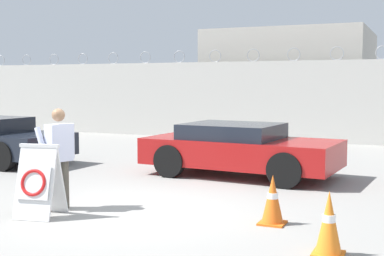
{
  "coord_description": "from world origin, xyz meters",
  "views": [
    {
      "loc": [
        4.22,
        -7.45,
        2.06
      ],
      "look_at": [
        0.12,
        1.97,
        1.19
      ],
      "focal_mm": 50.0,
      "sensor_mm": 36.0,
      "label": 1
    }
  ],
  "objects_px": {
    "traffic_cone_mid": "(329,223)",
    "barricade_sign": "(39,181)",
    "security_guard": "(59,154)",
    "traffic_cone_near": "(273,200)",
    "parked_car_rear_sedan": "(239,148)"
  },
  "relations": [
    {
      "from": "traffic_cone_mid",
      "to": "parked_car_rear_sedan",
      "type": "relative_size",
      "value": 0.18
    },
    {
      "from": "security_guard",
      "to": "traffic_cone_near",
      "type": "xyz_separation_m",
      "value": [
        3.44,
        0.46,
        -0.54
      ]
    },
    {
      "from": "barricade_sign",
      "to": "traffic_cone_near",
      "type": "height_order",
      "value": "barricade_sign"
    },
    {
      "from": "barricade_sign",
      "to": "traffic_cone_mid",
      "type": "relative_size",
      "value": 1.44
    },
    {
      "from": "barricade_sign",
      "to": "security_guard",
      "type": "height_order",
      "value": "security_guard"
    },
    {
      "from": "security_guard",
      "to": "barricade_sign",
      "type": "bearing_deg",
      "value": 19.64
    },
    {
      "from": "security_guard",
      "to": "traffic_cone_mid",
      "type": "xyz_separation_m",
      "value": [
        4.42,
        -0.65,
        -0.52
      ]
    },
    {
      "from": "parked_car_rear_sedan",
      "to": "security_guard",
      "type": "bearing_deg",
      "value": -107.78
    },
    {
      "from": "traffic_cone_mid",
      "to": "barricade_sign",
      "type": "bearing_deg",
      "value": 178.7
    },
    {
      "from": "traffic_cone_near",
      "to": "parked_car_rear_sedan",
      "type": "distance_m",
      "value": 4.07
    },
    {
      "from": "security_guard",
      "to": "parked_car_rear_sedan",
      "type": "bearing_deg",
      "value": 174.18
    },
    {
      "from": "parked_car_rear_sedan",
      "to": "traffic_cone_near",
      "type": "bearing_deg",
      "value": -60.13
    },
    {
      "from": "traffic_cone_near",
      "to": "traffic_cone_mid",
      "type": "relative_size",
      "value": 0.93
    },
    {
      "from": "security_guard",
      "to": "parked_car_rear_sedan",
      "type": "distance_m",
      "value": 4.48
    },
    {
      "from": "barricade_sign",
      "to": "parked_car_rear_sedan",
      "type": "bearing_deg",
      "value": 60.31
    }
  ]
}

